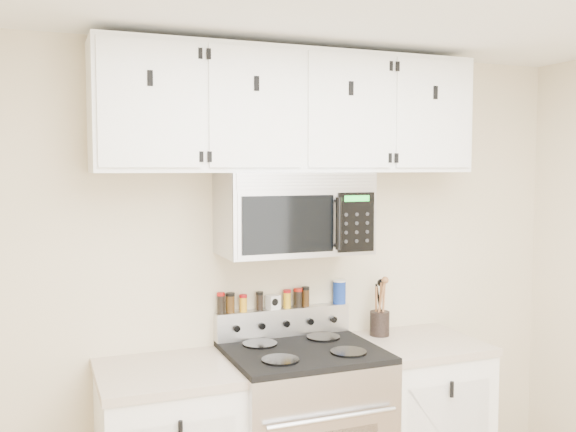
% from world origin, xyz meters
% --- Properties ---
extents(back_wall, '(3.50, 0.01, 2.50)m').
position_xyz_m(back_wall, '(0.00, 1.75, 1.25)').
color(back_wall, beige).
rests_on(back_wall, floor).
extents(base_cabinet_right, '(0.64, 0.62, 0.92)m').
position_xyz_m(base_cabinet_right, '(0.69, 1.45, 0.46)').
color(base_cabinet_right, white).
rests_on(base_cabinet_right, floor).
extents(microwave, '(0.76, 0.44, 0.42)m').
position_xyz_m(microwave, '(0.00, 1.55, 1.63)').
color(microwave, '#9E9EA3').
rests_on(microwave, back_wall).
extents(upper_cabinets, '(2.00, 0.35, 0.62)m').
position_xyz_m(upper_cabinets, '(-0.00, 1.58, 2.15)').
color(upper_cabinets, white).
rests_on(upper_cabinets, back_wall).
extents(utensil_crock, '(0.11, 0.11, 0.32)m').
position_xyz_m(utensil_crock, '(0.55, 1.61, 1.00)').
color(utensil_crock, black).
rests_on(utensil_crock, base_cabinet_right).
extents(kitchen_timer, '(0.08, 0.07, 0.08)m').
position_xyz_m(kitchen_timer, '(-0.06, 1.71, 1.14)').
color(kitchen_timer, white).
rests_on(kitchen_timer, range).
extents(salt_canister, '(0.07, 0.07, 0.13)m').
position_xyz_m(salt_canister, '(0.34, 1.71, 1.17)').
color(salt_canister, navy).
rests_on(salt_canister, range).
extents(spice_jar_0, '(0.04, 0.04, 0.11)m').
position_xyz_m(spice_jar_0, '(-0.35, 1.71, 1.16)').
color(spice_jar_0, black).
rests_on(spice_jar_0, range).
extents(spice_jar_1, '(0.05, 0.05, 0.11)m').
position_xyz_m(spice_jar_1, '(-0.30, 1.71, 1.15)').
color(spice_jar_1, '#442B10').
rests_on(spice_jar_1, range).
extents(spice_jar_2, '(0.04, 0.04, 0.09)m').
position_xyz_m(spice_jar_2, '(-0.23, 1.71, 1.15)').
color(spice_jar_2, gold).
rests_on(spice_jar_2, range).
extents(spice_jar_3, '(0.04, 0.04, 0.10)m').
position_xyz_m(spice_jar_3, '(-0.14, 1.71, 1.15)').
color(spice_jar_3, black).
rests_on(spice_jar_3, range).
extents(spice_jar_4, '(0.04, 0.04, 0.10)m').
position_xyz_m(spice_jar_4, '(0.02, 1.71, 1.15)').
color(spice_jar_4, gold).
rests_on(spice_jar_4, range).
extents(spice_jar_5, '(0.05, 0.05, 0.10)m').
position_xyz_m(spice_jar_5, '(0.09, 1.71, 1.15)').
color(spice_jar_5, black).
rests_on(spice_jar_5, range).
extents(spice_jar_6, '(0.04, 0.04, 0.11)m').
position_xyz_m(spice_jar_6, '(0.13, 1.71, 1.15)').
color(spice_jar_6, '#3B230E').
rests_on(spice_jar_6, range).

